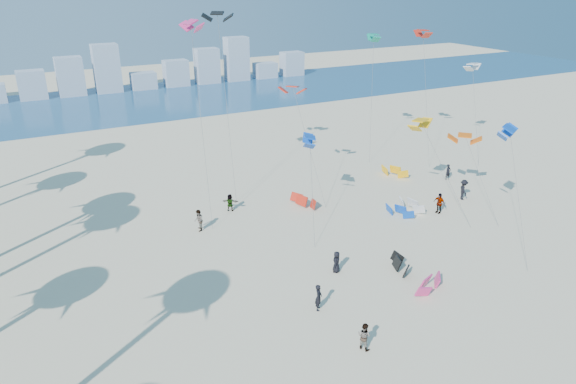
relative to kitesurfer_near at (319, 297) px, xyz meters
name	(u,v)px	position (x,y,z in m)	size (l,w,h in m)	color
ocean	(112,104)	(-0.82, 64.22, -0.88)	(220.00, 220.00, 0.00)	navy
kitesurfer_near	(319,297)	(0.00, 0.00, 0.00)	(0.64, 0.42, 1.76)	black
kitesurfer_mid	(364,336)	(0.36, -4.32, -0.06)	(0.80, 0.62, 1.64)	gray
kitesurfers_far	(357,205)	(10.25, 10.56, 0.01)	(27.06, 14.16, 1.93)	black
grounded_kites	(384,214)	(11.71, 8.73, -0.42)	(14.67, 20.60, 0.97)	black
flying_kites	(377,75)	(15.59, 15.92, 9.97)	(35.64, 30.09, 16.78)	blue
distant_skyline	(92,76)	(-2.01, 74.22, 2.21)	(85.00, 3.00, 8.40)	#9EADBF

